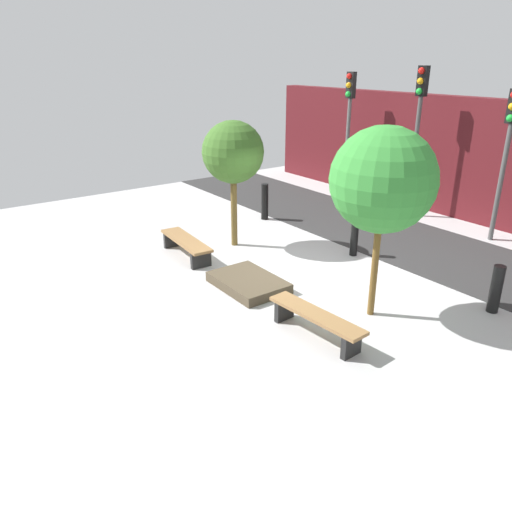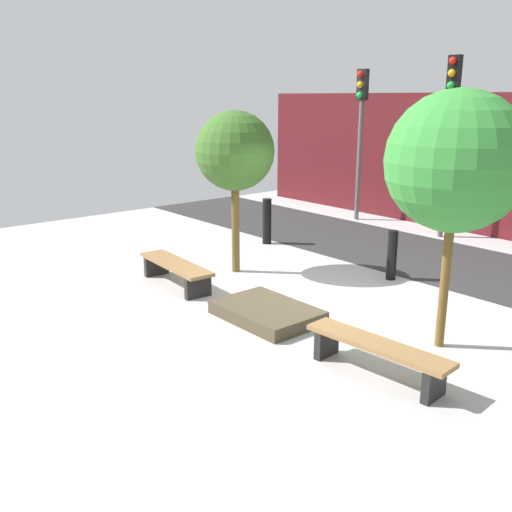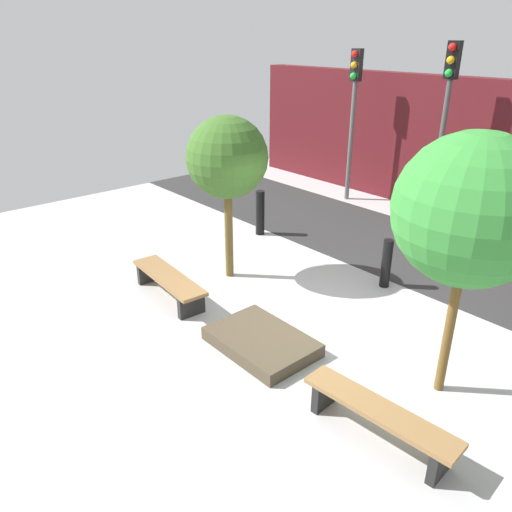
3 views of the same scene
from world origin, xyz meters
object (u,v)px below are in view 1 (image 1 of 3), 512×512
object	(u,v)px
bollard_center	(496,289)
traffic_light_west	(349,113)
bench_right	(316,319)
bollard_far_left	(265,202)
tree_behind_left_bench	(233,153)
tree_behind_right_bench	(383,180)
traffic_light_mid_east	(508,139)
bollard_left	(354,237)
traffic_light_mid_west	(418,116)
planter_bed	(248,283)
bench_left	(186,244)

from	to	relation	value
bollard_center	traffic_light_west	world-z (taller)	traffic_light_west
bench_right	bollard_center	distance (m)	3.45
bollard_far_left	traffic_light_west	size ratio (longest dim) A/B	0.26
tree_behind_left_bench	tree_behind_right_bench	world-z (taller)	tree_behind_right_bench
tree_behind_right_bench	traffic_light_mid_east	bearing A→B (deg)	99.52
bollard_left	traffic_light_mid_east	distance (m)	4.36
bollard_left	tree_behind_left_bench	bearing A→B (deg)	-139.89
tree_behind_left_bench	bollard_far_left	size ratio (longest dim) A/B	2.92
traffic_light_west	traffic_light_mid_west	bearing A→B (deg)	0.01
planter_bed	tree_behind_left_bench	bearing A→B (deg)	152.73
planter_bed	traffic_light_mid_east	bearing A→B (deg)	78.89
bollard_left	traffic_light_west	distance (m)	5.77
traffic_light_mid_east	traffic_light_mid_west	bearing A→B (deg)	179.98
planter_bed	bollard_center	world-z (taller)	bollard_center
bench_left	bollard_left	bearing A→B (deg)	59.46
bollard_far_left	traffic_light_mid_east	xyz separation A→B (m)	(4.77, 3.61, 2.01)
bench_left	traffic_light_mid_west	size ratio (longest dim) A/B	0.47
tree_behind_left_bench	traffic_light_west	world-z (taller)	traffic_light_west
bench_left	traffic_light_mid_east	xyz separation A→B (m)	(3.52, 6.83, 2.22)
bench_right	traffic_light_mid_west	xyz separation A→B (m)	(-3.52, 6.83, 2.51)
bollard_left	bollard_far_left	bearing A→B (deg)	180.00
bench_right	bollard_left	world-z (taller)	bollard_left
bollard_center	bollard_far_left	bearing A→B (deg)	180.00
bench_right	traffic_light_west	size ratio (longest dim) A/B	0.48
bollard_center	traffic_light_west	bearing A→B (deg)	153.88
traffic_light_mid_east	tree_behind_right_bench	bearing A→B (deg)	-80.48
traffic_light_mid_west	bollard_left	bearing A→B (deg)	-70.20
bench_left	tree_behind_left_bench	bearing A→B (deg)	94.09
bollard_center	traffic_light_mid_east	distance (m)	4.70
bollard_far_left	planter_bed	bearing A→B (deg)	-41.01
tree_behind_left_bench	bollard_center	bearing A→B (deg)	18.21
bench_right	traffic_light_mid_east	bearing A→B (deg)	93.58
planter_bed	traffic_light_mid_east	world-z (taller)	traffic_light_mid_east
bench_right	bollard_left	bearing A→B (deg)	120.54
tree_behind_left_bench	tree_behind_right_bench	bearing A→B (deg)	-0.00
planter_bed	bollard_left	size ratio (longest dim) A/B	1.70
tree_behind_right_bench	traffic_light_west	bearing A→B (deg)	138.15
bollard_far_left	bench_right	bearing A→B (deg)	-29.48
tree_behind_right_bench	bollard_left	distance (m)	3.52
traffic_light_west	planter_bed	bearing A→B (deg)	-59.51
tree_behind_right_bench	bollard_far_left	bearing A→B (deg)	161.79
bollard_far_left	bollard_left	size ratio (longest dim) A/B	1.13
bollard_far_left	traffic_light_mid_east	bearing A→B (deg)	37.15
bench_right	planter_bed	xyz separation A→B (m)	(-2.22, 0.20, -0.22)
planter_bed	bollard_center	size ratio (longest dim) A/B	1.72
bench_left	bench_right	xyz separation A→B (m)	(4.44, 0.00, 0.00)
tree_behind_left_bench	traffic_light_mid_west	world-z (taller)	traffic_light_mid_west
bollard_far_left	traffic_light_mid_east	world-z (taller)	traffic_light_mid_east
bollard_left	bench_left	bearing A→B (deg)	-124.63
planter_bed	traffic_light_mid_west	xyz separation A→B (m)	(-1.30, 6.63, 2.73)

